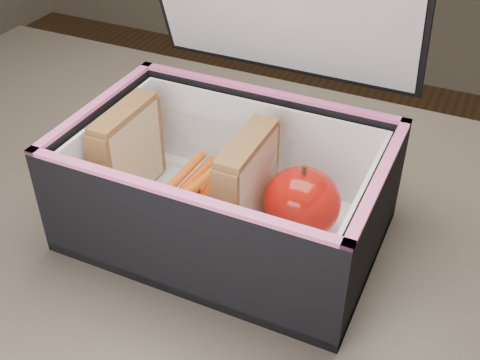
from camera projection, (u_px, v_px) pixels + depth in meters
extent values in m
cube|color=brown|center=(212.00, 272.00, 0.61)|extent=(1.20, 0.80, 0.03)
cube|color=#382D26|center=(62.00, 213.00, 1.28)|extent=(0.05, 0.05, 0.72)
cube|color=tan|center=(122.00, 152.00, 0.65)|extent=(0.01, 0.09, 0.10)
cube|color=#B15162|center=(129.00, 157.00, 0.64)|extent=(0.01, 0.09, 0.09)
cube|color=tan|center=(135.00, 156.00, 0.64)|extent=(0.01, 0.09, 0.10)
cube|color=brown|center=(123.00, 113.00, 0.61)|extent=(0.03, 0.09, 0.01)
cube|color=tan|center=(240.00, 185.00, 0.60)|extent=(0.01, 0.09, 0.10)
cube|color=#B15162|center=(247.00, 190.00, 0.60)|extent=(0.01, 0.09, 0.09)
cube|color=tan|center=(254.00, 189.00, 0.59)|extent=(0.01, 0.09, 0.10)
cube|color=brown|center=(247.00, 143.00, 0.56)|extent=(0.03, 0.09, 0.01)
cylinder|color=#F54807|center=(174.00, 209.00, 0.63)|extent=(0.02, 0.08, 0.01)
cylinder|color=#F54807|center=(193.00, 179.00, 0.66)|extent=(0.01, 0.08, 0.01)
cylinder|color=#F54807|center=(183.00, 174.00, 0.65)|extent=(0.01, 0.08, 0.01)
cylinder|color=#F54807|center=(197.00, 207.00, 0.64)|extent=(0.02, 0.08, 0.01)
cylinder|color=#F54807|center=(183.00, 208.00, 0.62)|extent=(0.02, 0.08, 0.01)
cylinder|color=#F54807|center=(193.00, 188.00, 0.63)|extent=(0.02, 0.08, 0.01)
cube|color=white|center=(305.00, 232.00, 0.61)|extent=(0.09, 0.10, 0.01)
ellipsoid|color=maroon|center=(301.00, 203.00, 0.59)|extent=(0.10, 0.10, 0.07)
cylinder|color=#422F17|center=(304.00, 170.00, 0.56)|extent=(0.01, 0.01, 0.01)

